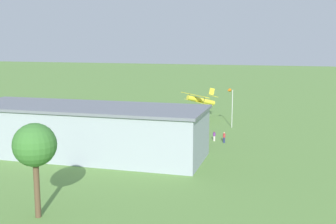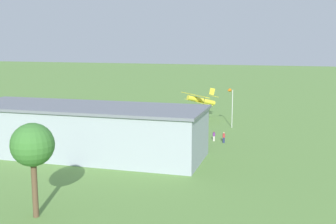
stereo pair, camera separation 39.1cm
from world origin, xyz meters
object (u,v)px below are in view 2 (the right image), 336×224
(hangar, at_px, (84,130))
(person_near_hangar_door, at_px, (214,136))
(biplane, at_px, (200,100))
(tree_near_perimeter_road, at_px, (33,146))
(person_by_parked_cars, at_px, (37,128))
(person_walking_on_apron, at_px, (224,137))
(windsock, at_px, (229,94))
(car_black, at_px, (15,126))

(hangar, relative_size, person_near_hangar_door, 21.26)
(biplane, bearing_deg, tree_near_perimeter_road, 86.73)
(tree_near_perimeter_road, bearing_deg, person_by_parked_cars, -56.26)
(tree_near_perimeter_road, bearing_deg, person_near_hangar_door, -105.82)
(hangar, bearing_deg, person_walking_on_apron, -143.59)
(person_near_hangar_door, bearing_deg, windsock, -92.49)
(person_by_parked_cars, height_order, tree_near_perimeter_road, tree_near_perimeter_road)
(person_by_parked_cars, bearing_deg, windsock, -155.34)
(person_near_hangar_door, height_order, windsock, windsock)
(car_black, distance_m, person_near_hangar_door, 33.73)
(car_black, xyz_separation_m, person_by_parked_cars, (-4.23, -0.18, 0.02))
(person_near_hangar_door, relative_size, person_by_parked_cars, 0.89)
(person_by_parked_cars, bearing_deg, person_near_hangar_door, -174.93)
(hangar, xyz_separation_m, person_near_hangar_door, (-15.00, -12.99, -2.59))
(hangar, distance_m, tree_near_perimeter_road, 20.76)
(hangar, distance_m, person_by_parked_cars, 17.91)
(person_walking_on_apron, bearing_deg, car_black, 3.35)
(person_near_hangar_door, height_order, person_by_parked_cars, person_by_parked_cars)
(person_by_parked_cars, bearing_deg, biplane, -138.02)
(person_walking_on_apron, bearing_deg, windsock, -84.44)
(biplane, xyz_separation_m, car_black, (27.25, 20.89, -2.92))
(biplane, bearing_deg, windsock, 134.39)
(car_black, bearing_deg, tree_near_perimeter_road, 129.13)
(hangar, bearing_deg, person_by_parked_cars, -35.82)
(hangar, bearing_deg, windsock, -122.72)
(windsock, bearing_deg, person_walking_on_apron, 95.56)
(biplane, bearing_deg, hangar, 74.48)
(car_black, bearing_deg, biplane, -142.53)
(car_black, height_order, person_near_hangar_door, car_black)
(hangar, bearing_deg, tree_near_perimeter_road, 106.20)
(biplane, height_order, person_near_hangar_door, biplane)
(person_by_parked_cars, xyz_separation_m, tree_near_perimeter_road, (-20.11, 30.11, 5.47))
(biplane, bearing_deg, person_by_parked_cars, 41.98)
(biplane, relative_size, windsock, 1.12)
(hangar, distance_m, person_near_hangar_door, 20.01)
(person_near_hangar_door, distance_m, windsock, 12.30)
(person_walking_on_apron, bearing_deg, biplane, -66.97)
(person_near_hangar_door, distance_m, person_walking_on_apron, 1.79)
(person_walking_on_apron, height_order, windsock, windsock)
(car_black, distance_m, tree_near_perimeter_road, 38.97)
(hangar, bearing_deg, person_near_hangar_door, -139.11)
(person_by_parked_cars, relative_size, windsock, 0.25)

